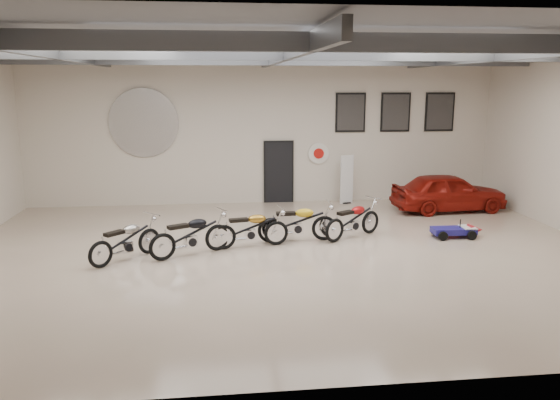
{
  "coord_description": "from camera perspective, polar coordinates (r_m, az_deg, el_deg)",
  "views": [
    {
      "loc": [
        -1.6,
        -12.64,
        4.09
      ],
      "look_at": [
        0.0,
        1.2,
        1.1
      ],
      "focal_mm": 35.0,
      "sensor_mm": 36.0,
      "label": 1
    }
  ],
  "objects": [
    {
      "name": "banner_stand",
      "position": [
        18.95,
        6.99,
        2.24
      ],
      "size": [
        0.51,
        0.3,
        1.74
      ],
      "primitive_type": null,
      "rotation": [
        0.0,
        0.0,
        0.25
      ],
      "color": "white",
      "rests_on": "floor"
    },
    {
      "name": "logo_plaque",
      "position": [
        18.79,
        -14.05,
        7.82
      ],
      "size": [
        2.3,
        0.06,
        1.16
      ],
      "primitive_type": null,
      "color": "silver",
      "rests_on": "back_wall"
    },
    {
      "name": "vintage_car",
      "position": [
        18.56,
        17.22,
        0.81
      ],
      "size": [
        1.71,
        3.76,
        1.25
      ],
      "primitive_type": "imported",
      "rotation": [
        0.0,
        0.0,
        1.63
      ],
      "color": "maroon",
      "rests_on": "floor"
    },
    {
      "name": "ceiling_beams",
      "position": [
        12.76,
        0.64,
        15.07
      ],
      "size": [
        15.8,
        11.8,
        0.32
      ],
      "primitive_type": null,
      "color": "#55575C",
      "rests_on": "ceiling"
    },
    {
      "name": "poster_right",
      "position": [
        20.2,
        16.33,
        8.82
      ],
      "size": [
        1.05,
        0.08,
        1.35
      ],
      "primitive_type": null,
      "color": "black",
      "rests_on": "back_wall"
    },
    {
      "name": "go_kart",
      "position": [
        15.51,
        18.1,
        -2.81
      ],
      "size": [
        1.43,
        0.66,
        0.51
      ],
      "primitive_type": null,
      "rotation": [
        0.0,
        0.0,
        -0.02
      ],
      "color": "navy",
      "rests_on": "floor"
    },
    {
      "name": "motorcycle_black",
      "position": [
        13.32,
        -9.34,
        -3.53
      ],
      "size": [
        2.13,
        1.52,
        1.07
      ],
      "primitive_type": null,
      "rotation": [
        0.0,
        0.0,
        0.48
      ],
      "color": "silver",
      "rests_on": "floor"
    },
    {
      "name": "floor",
      "position": [
        13.38,
        0.59,
        -5.69
      ],
      "size": [
        16.0,
        12.0,
        0.01
      ],
      "primitive_type": "cube",
      "color": "#BFA892",
      "rests_on": "ground"
    },
    {
      "name": "poster_mid",
      "position": [
        19.63,
        11.97,
        8.96
      ],
      "size": [
        1.05,
        0.08,
        1.35
      ],
      "primitive_type": null,
      "color": "black",
      "rests_on": "back_wall"
    },
    {
      "name": "poster_left",
      "position": [
        19.19,
        7.38,
        9.06
      ],
      "size": [
        1.05,
        0.08,
        1.35
      ],
      "primitive_type": null,
      "color": "black",
      "rests_on": "back_wall"
    },
    {
      "name": "ceiling",
      "position": [
        12.77,
        0.64,
        16.19
      ],
      "size": [
        16.0,
        12.0,
        0.01
      ],
      "primitive_type": "cube",
      "color": "slate",
      "rests_on": "back_wall"
    },
    {
      "name": "back_wall",
      "position": [
        18.78,
        -1.7,
        7.25
      ],
      "size": [
        16.0,
        0.02,
        5.0
      ],
      "primitive_type": "cube",
      "color": "beige",
      "rests_on": "floor"
    },
    {
      "name": "motorcycle_red",
      "position": [
        14.78,
        7.65,
        -2.0
      ],
      "size": [
        2.0,
        1.57,
        1.03
      ],
      "primitive_type": null,
      "rotation": [
        0.0,
        0.0,
        0.57
      ],
      "color": "silver",
      "rests_on": "floor"
    },
    {
      "name": "motorcycle_gold",
      "position": [
        13.82,
        -3.14,
        -2.92
      ],
      "size": [
        2.04,
        0.93,
        1.02
      ],
      "primitive_type": null,
      "rotation": [
        0.0,
        0.0,
        0.17
      ],
      "color": "silver",
      "rests_on": "floor"
    },
    {
      "name": "door",
      "position": [
        18.96,
        -0.15,
        2.88
      ],
      "size": [
        0.92,
        0.08,
        2.1
      ],
      "primitive_type": "cube",
      "color": "black",
      "rests_on": "back_wall"
    },
    {
      "name": "motorcycle_yellow",
      "position": [
        14.31,
        1.83,
        -2.29
      ],
      "size": [
        2.07,
        0.7,
        1.07
      ],
      "primitive_type": null,
      "rotation": [
        0.0,
        0.0,
        0.03
      ],
      "color": "silver",
      "rests_on": "floor"
    },
    {
      "name": "oil_sign",
      "position": [
        19.07,
        4.05,
        4.88
      ],
      "size": [
        0.72,
        0.1,
        0.72
      ],
      "primitive_type": null,
      "color": "white",
      "rests_on": "back_wall"
    },
    {
      "name": "motorcycle_silver",
      "position": [
        13.29,
        -15.86,
        -4.01
      ],
      "size": [
        1.8,
        1.79,
        1.01
      ],
      "primitive_type": null,
      "rotation": [
        0.0,
        0.0,
        0.78
      ],
      "color": "silver",
      "rests_on": "floor"
    }
  ]
}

